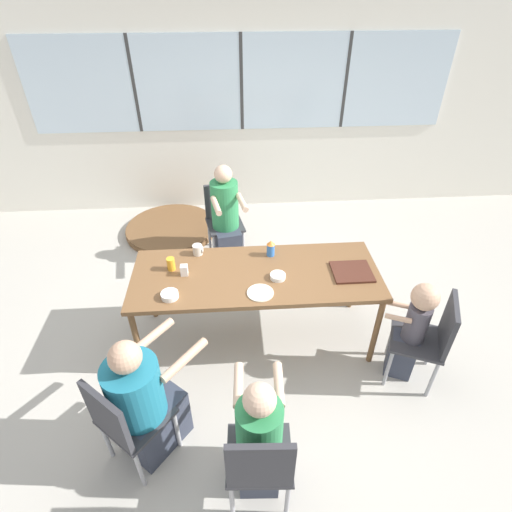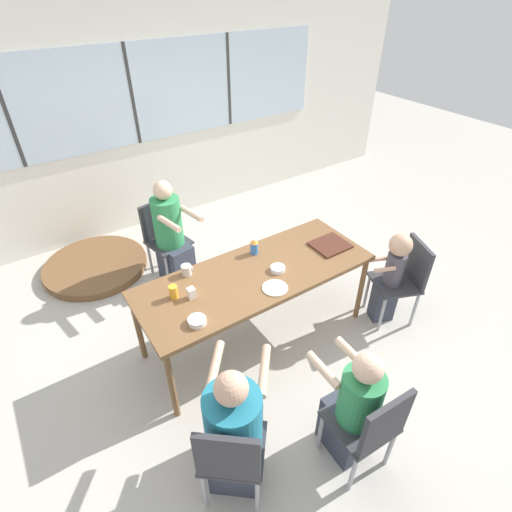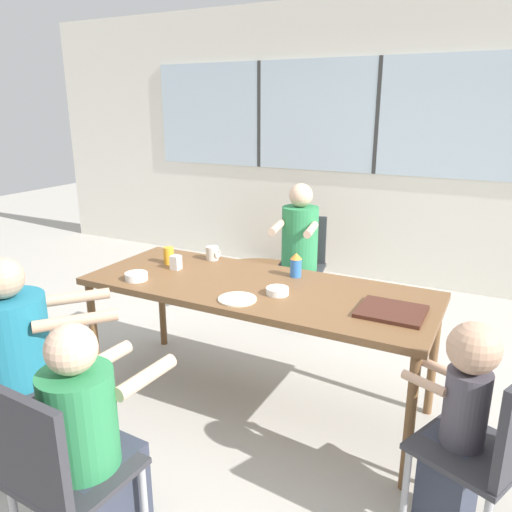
# 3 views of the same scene
# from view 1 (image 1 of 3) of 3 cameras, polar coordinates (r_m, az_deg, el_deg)

# --- Properties ---
(ground_plane) EXTENTS (16.00, 16.00, 0.00)m
(ground_plane) POSITION_cam_1_polar(r_m,az_deg,el_deg) (3.88, 0.00, -11.38)
(ground_plane) COLOR #B2ADA3
(wall_back_with_windows) EXTENTS (8.40, 0.08, 2.80)m
(wall_back_with_windows) POSITION_cam_1_polar(r_m,az_deg,el_deg) (5.43, -2.05, 20.84)
(wall_back_with_windows) COLOR white
(wall_back_with_windows) RESTS_ON ground_plane
(dining_table) EXTENTS (2.08, 0.80, 0.77)m
(dining_table) POSITION_cam_1_polar(r_m,az_deg,el_deg) (3.39, 0.00, -3.25)
(dining_table) COLOR brown
(dining_table) RESTS_ON ground_plane
(chair_for_woman_green_shirt) EXTENTS (0.56, 0.56, 0.87)m
(chair_for_woman_green_shirt) POSITION_cam_1_polar(r_m,az_deg,el_deg) (2.88, -18.47, -21.26)
(chair_for_woman_green_shirt) COLOR #333338
(chair_for_woman_green_shirt) RESTS_ON ground_plane
(chair_for_man_blue_shirt) EXTENTS (0.47, 0.47, 0.87)m
(chair_for_man_blue_shirt) POSITION_cam_1_polar(r_m,az_deg,el_deg) (4.67, -4.71, 5.92)
(chair_for_man_blue_shirt) COLOR #333338
(chair_for_man_blue_shirt) RESTS_ON ground_plane
(chair_for_man_teal_shirt) EXTENTS (0.42, 0.42, 0.87)m
(chair_for_man_teal_shirt) POSITION_cam_1_polar(r_m,az_deg,el_deg) (2.62, 0.53, -27.46)
(chair_for_man_teal_shirt) COLOR #333338
(chair_for_man_teal_shirt) RESTS_ON ground_plane
(chair_for_toddler) EXTENTS (0.52, 0.52, 0.87)m
(chair_for_toddler) POSITION_cam_1_polar(r_m,az_deg,el_deg) (3.47, 23.78, -10.30)
(chair_for_toddler) COLOR #333338
(chair_for_toddler) RESTS_ON ground_plane
(person_woman_green_shirt) EXTENTS (0.68, 0.72, 1.10)m
(person_woman_green_shirt) POSITION_cam_1_polar(r_m,az_deg,el_deg) (2.96, -15.63, -19.60)
(person_woman_green_shirt) COLOR #333847
(person_woman_green_shirt) RESTS_ON ground_plane
(person_man_blue_shirt) EXTENTS (0.40, 0.60, 1.18)m
(person_man_blue_shirt) POSITION_cam_1_polar(r_m,az_deg,el_deg) (4.52, -4.30, 5.10)
(person_man_blue_shirt) COLOR #333847
(person_man_blue_shirt) RESTS_ON ground_plane
(person_man_teal_shirt) EXTENTS (0.33, 0.54, 1.04)m
(person_man_teal_shirt) POSITION_cam_1_polar(r_m,az_deg,el_deg) (2.74, 0.44, -24.76)
(person_man_teal_shirt) COLOR #333847
(person_man_teal_shirt) RESTS_ON ground_plane
(person_toddler) EXTENTS (0.37, 0.29, 0.99)m
(person_toddler) POSITION_cam_1_polar(r_m,az_deg,el_deg) (3.45, 21.33, -9.90)
(person_toddler) COLOR #333847
(person_toddler) RESTS_ON ground_plane
(food_tray_dark) EXTENTS (0.33, 0.29, 0.02)m
(food_tray_dark) POSITION_cam_1_polar(r_m,az_deg,el_deg) (3.45, 13.54, -2.20)
(food_tray_dark) COLOR #472319
(food_tray_dark) RESTS_ON dining_table
(coffee_mug) EXTENTS (0.09, 0.09, 0.09)m
(coffee_mug) POSITION_cam_1_polar(r_m,az_deg,el_deg) (3.58, -8.31, 0.90)
(coffee_mug) COLOR beige
(coffee_mug) RESTS_ON dining_table
(sippy_cup) EXTENTS (0.07, 0.07, 0.15)m
(sippy_cup) POSITION_cam_1_polar(r_m,az_deg,el_deg) (3.51, 2.12, 1.16)
(sippy_cup) COLOR blue
(sippy_cup) RESTS_ON dining_table
(juice_glass) EXTENTS (0.07, 0.07, 0.11)m
(juice_glass) POSITION_cam_1_polar(r_m,az_deg,el_deg) (3.43, -12.04, -1.12)
(juice_glass) COLOR gold
(juice_glass) RESTS_ON dining_table
(milk_carton_small) EXTENTS (0.06, 0.06, 0.09)m
(milk_carton_small) POSITION_cam_1_polar(r_m,az_deg,el_deg) (3.36, -10.22, -2.00)
(milk_carton_small) COLOR silver
(milk_carton_small) RESTS_ON dining_table
(bowl_white_shallow) EXTENTS (0.14, 0.14, 0.05)m
(bowl_white_shallow) POSITION_cam_1_polar(r_m,az_deg,el_deg) (3.18, -12.22, -5.48)
(bowl_white_shallow) COLOR white
(bowl_white_shallow) RESTS_ON dining_table
(bowl_cereal) EXTENTS (0.13, 0.13, 0.04)m
(bowl_cereal) POSITION_cam_1_polar(r_m,az_deg,el_deg) (3.29, 3.13, -2.90)
(bowl_cereal) COLOR white
(bowl_cereal) RESTS_ON dining_table
(plate_tortillas) EXTENTS (0.21, 0.21, 0.01)m
(plate_tortillas) POSITION_cam_1_polar(r_m,az_deg,el_deg) (3.15, 0.62, -5.28)
(plate_tortillas) COLOR beige
(plate_tortillas) RESTS_ON dining_table
(folded_table_stack) EXTENTS (1.17, 1.17, 0.09)m
(folded_table_stack) POSITION_cam_1_polar(r_m,az_deg,el_deg) (5.39, -11.99, 3.86)
(folded_table_stack) COLOR brown
(folded_table_stack) RESTS_ON ground_plane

